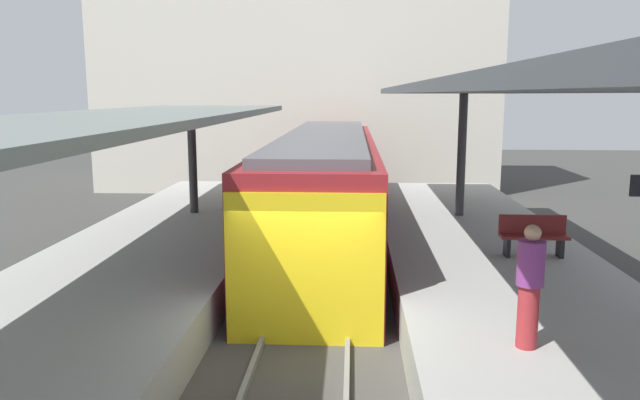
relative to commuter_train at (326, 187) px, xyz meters
name	(u,v)px	position (x,y,z in m)	size (l,w,h in m)	color
ground_plane	(304,363)	(0.00, -7.95, -1.73)	(80.00, 80.00, 0.00)	#383835
platform_left	(76,330)	(-3.80, -7.95, -1.23)	(4.40, 28.00, 1.00)	#9E9E99
platform_right	(540,340)	(3.80, -7.95, -1.23)	(4.40, 28.00, 1.00)	#9E9E99
track_ballast	(304,358)	(0.00, -7.95, -1.63)	(3.20, 28.00, 0.20)	#423F3D
rail_near_side	(260,347)	(-0.72, -7.95, -1.46)	(0.08, 28.00, 0.14)	slate
rail_far_side	(347,349)	(0.72, -7.95, -1.46)	(0.08, 28.00, 0.14)	slate
commuter_train	(326,187)	(0.00, 0.00, 0.00)	(2.78, 15.36, 3.10)	maroon
canopy_left	(98,122)	(-3.80, -6.55, 2.15)	(4.18, 21.00, 2.99)	#333335
canopy_right	(530,91)	(3.80, -6.55, 2.70)	(4.18, 21.00, 3.56)	#333335
platform_bench	(533,234)	(4.59, -4.61, -0.26)	(1.40, 0.41, 0.86)	black
passenger_mid_platform	(530,284)	(3.14, -9.42, 0.15)	(0.36, 0.36, 1.69)	maroon
station_building_backdrop	(298,70)	(-1.85, 12.05, 3.77)	(18.00, 6.00, 11.00)	beige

